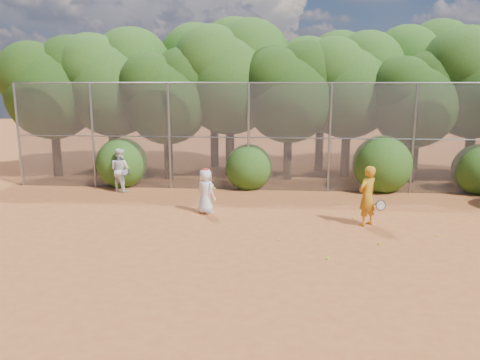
# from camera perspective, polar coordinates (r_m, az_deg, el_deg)

# --- Properties ---
(ground) EXTENTS (80.00, 80.00, 0.00)m
(ground) POSITION_cam_1_polar(r_m,az_deg,el_deg) (12.03, 3.72, -7.64)
(ground) COLOR #A95426
(ground) RESTS_ON ground
(fence_back) EXTENTS (20.05, 0.09, 4.03)m
(fence_back) POSITION_cam_1_polar(r_m,az_deg,el_deg) (17.46, 3.92, 5.33)
(fence_back) COLOR gray
(fence_back) RESTS_ON ground
(tree_0) EXTENTS (4.38, 3.81, 6.00)m
(tree_0) POSITION_cam_1_polar(r_m,az_deg,el_deg) (21.67, -21.84, 10.75)
(tree_0) COLOR black
(tree_0) RESTS_ON ground
(tree_1) EXTENTS (4.64, 4.03, 6.35)m
(tree_1) POSITION_cam_1_polar(r_m,az_deg,el_deg) (21.14, -15.07, 11.81)
(tree_1) COLOR black
(tree_1) RESTS_ON ground
(tree_2) EXTENTS (3.99, 3.47, 5.47)m
(tree_2) POSITION_cam_1_polar(r_m,az_deg,el_deg) (19.75, -8.77, 10.42)
(tree_2) COLOR black
(tree_2) RESTS_ON ground
(tree_3) EXTENTS (4.89, 4.26, 6.70)m
(tree_3) POSITION_cam_1_polar(r_m,az_deg,el_deg) (20.31, -1.07, 12.87)
(tree_3) COLOR black
(tree_3) RESTS_ON ground
(tree_4) EXTENTS (4.19, 3.64, 5.73)m
(tree_4) POSITION_cam_1_polar(r_m,az_deg,el_deg) (19.59, 6.14, 10.98)
(tree_4) COLOR black
(tree_4) RESTS_ON ground
(tree_5) EXTENTS (4.51, 3.92, 6.17)m
(tree_5) POSITION_cam_1_polar(r_m,az_deg,el_deg) (20.58, 13.26, 11.59)
(tree_5) COLOR black
(tree_5) RESTS_ON ground
(tree_6) EXTENTS (3.86, 3.36, 5.29)m
(tree_6) POSITION_cam_1_polar(r_m,az_deg,el_deg) (20.10, 20.72, 9.50)
(tree_6) COLOR black
(tree_6) RESTS_ON ground
(tree_7) EXTENTS (4.77, 4.14, 6.53)m
(tree_7) POSITION_cam_1_polar(r_m,az_deg,el_deg) (21.47, 27.04, 11.25)
(tree_7) COLOR black
(tree_7) RESTS_ON ground
(tree_9) EXTENTS (4.83, 4.20, 6.62)m
(tree_9) POSITION_cam_1_polar(r_m,az_deg,el_deg) (23.65, -15.47, 12.15)
(tree_9) COLOR black
(tree_9) RESTS_ON ground
(tree_10) EXTENTS (5.15, 4.48, 7.06)m
(tree_10) POSITION_cam_1_polar(r_m,az_deg,el_deg) (22.63, -3.04, 13.32)
(tree_10) COLOR black
(tree_10) RESTS_ON ground
(tree_11) EXTENTS (4.64, 4.03, 6.35)m
(tree_11) POSITION_cam_1_polar(r_m,az_deg,el_deg) (22.06, 10.06, 12.00)
(tree_11) COLOR black
(tree_11) RESTS_ON ground
(tree_12) EXTENTS (5.02, 4.37, 6.88)m
(tree_12) POSITION_cam_1_polar(r_m,az_deg,el_deg) (23.47, 21.25, 12.22)
(tree_12) COLOR black
(tree_12) RESTS_ON ground
(bush_0) EXTENTS (2.00, 2.00, 2.00)m
(bush_0) POSITION_cam_1_polar(r_m,az_deg,el_deg) (18.95, -14.19, 2.30)
(bush_0) COLOR #264E13
(bush_0) RESTS_ON ground
(bush_1) EXTENTS (1.80, 1.80, 1.80)m
(bush_1) POSITION_cam_1_polar(r_m,az_deg,el_deg) (17.96, 1.08, 1.82)
(bush_1) COLOR #264E13
(bush_1) RESTS_ON ground
(bush_2) EXTENTS (2.20, 2.20, 2.20)m
(bush_2) POSITION_cam_1_polar(r_m,az_deg,el_deg) (18.27, 16.93, 2.12)
(bush_2) COLOR #264E13
(bush_2) RESTS_ON ground
(bush_3) EXTENTS (1.90, 1.90, 1.90)m
(bush_3) POSITION_cam_1_polar(r_m,az_deg,el_deg) (19.32, 27.11, 1.38)
(bush_3) COLOR #264E13
(bush_3) RESTS_ON ground
(player_yellow) EXTENTS (0.88, 0.72, 1.72)m
(player_yellow) POSITION_cam_1_polar(r_m,az_deg,el_deg) (13.68, 15.25, -1.90)
(player_yellow) COLOR #C38017
(player_yellow) RESTS_ON ground
(player_teen) EXTENTS (0.82, 0.78, 1.44)m
(player_teen) POSITION_cam_1_polar(r_m,az_deg,el_deg) (14.51, -4.20, -1.33)
(player_teen) COLOR white
(player_teen) RESTS_ON ground
(player_white) EXTENTS (0.97, 0.88, 1.63)m
(player_white) POSITION_cam_1_polar(r_m,az_deg,el_deg) (18.00, -14.41, 1.20)
(player_white) COLOR white
(player_white) RESTS_ON ground
(ball_0) EXTENTS (0.07, 0.07, 0.07)m
(ball_0) POSITION_cam_1_polar(r_m,az_deg,el_deg) (12.36, 16.53, -7.42)
(ball_0) COLOR #C3E028
(ball_0) RESTS_ON ground
(ball_1) EXTENTS (0.07, 0.07, 0.07)m
(ball_1) POSITION_cam_1_polar(r_m,az_deg,el_deg) (14.43, 13.70, -4.51)
(ball_1) COLOR #C3E028
(ball_1) RESTS_ON ground
(ball_2) EXTENTS (0.07, 0.07, 0.07)m
(ball_2) POSITION_cam_1_polar(r_m,az_deg,el_deg) (11.09, 10.59, -9.35)
(ball_2) COLOR #C3E028
(ball_2) RESTS_ON ground
(ball_3) EXTENTS (0.07, 0.07, 0.07)m
(ball_3) POSITION_cam_1_polar(r_m,az_deg,el_deg) (13.53, 22.91, -6.20)
(ball_3) COLOR #C3E028
(ball_3) RESTS_ON ground
(ball_4) EXTENTS (0.07, 0.07, 0.07)m
(ball_4) POSITION_cam_1_polar(r_m,az_deg,el_deg) (12.16, 4.75, -7.27)
(ball_4) COLOR #C3E028
(ball_4) RESTS_ON ground
(ball_5) EXTENTS (0.07, 0.07, 0.07)m
(ball_5) POSITION_cam_1_polar(r_m,az_deg,el_deg) (16.03, 12.29, -2.82)
(ball_5) COLOR #C3E028
(ball_5) RESTS_ON ground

